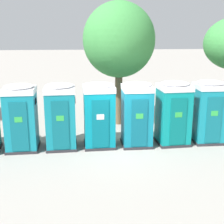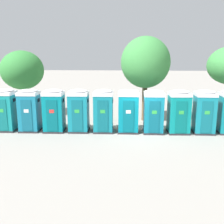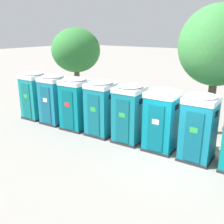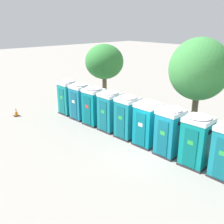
# 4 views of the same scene
# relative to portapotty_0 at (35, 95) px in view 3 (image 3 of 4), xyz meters

# --- Properties ---
(ground_plane) EXTENTS (120.00, 120.00, 0.00)m
(ground_plane) POSITION_rel_portapotty_0_xyz_m (8.11, 0.11, -1.28)
(ground_plane) COLOR gray
(portapotty_0) EXTENTS (1.20, 1.22, 2.54)m
(portapotty_0) POSITION_rel_portapotty_0_xyz_m (0.00, 0.00, 0.00)
(portapotty_0) COLOR #2D2D33
(portapotty_0) RESTS_ON ground
(portapotty_1) EXTENTS (1.23, 1.25, 2.54)m
(portapotty_1) POSITION_rel_portapotty_0_xyz_m (1.48, 0.02, -0.00)
(portapotty_1) COLOR #2D2D33
(portapotty_1) RESTS_ON ground
(portapotty_2) EXTENTS (1.28, 1.27, 2.54)m
(portapotty_2) POSITION_rel_portapotty_0_xyz_m (2.95, 0.04, -0.00)
(portapotty_2) COLOR #2D2D33
(portapotty_2) RESTS_ON ground
(portapotty_3) EXTENTS (1.22, 1.23, 2.54)m
(portapotty_3) POSITION_rel_portapotty_0_xyz_m (4.42, 0.14, -0.00)
(portapotty_3) COLOR #2D2D33
(portapotty_3) RESTS_ON ground
(portapotty_4) EXTENTS (1.21, 1.24, 2.54)m
(portapotty_4) POSITION_rel_portapotty_0_xyz_m (5.90, 0.18, 0.00)
(portapotty_4) COLOR #2D2D33
(portapotty_4) RESTS_ON ground
(portapotty_5) EXTENTS (1.24, 1.23, 2.54)m
(portapotty_5) POSITION_rel_portapotty_0_xyz_m (7.37, 0.23, -0.00)
(portapotty_5) COLOR #2D2D33
(portapotty_5) RESTS_ON ground
(portapotty_6) EXTENTS (1.17, 1.21, 2.54)m
(portapotty_6) POSITION_rel_portapotty_0_xyz_m (8.85, 0.20, 0.00)
(portapotty_6) COLOR #2D2D33
(portapotty_6) RESTS_ON ground
(street_tree_0) EXTENTS (3.13, 3.13, 4.82)m
(street_tree_0) POSITION_rel_portapotty_0_xyz_m (-0.47, 3.94, 2.10)
(street_tree_0) COLOR brown
(street_tree_0) RESTS_ON ground
(street_tree_3) EXTENTS (3.31, 3.31, 5.74)m
(street_tree_3) POSITION_rel_portapotty_0_xyz_m (8.46, 3.12, 2.71)
(street_tree_3) COLOR brown
(street_tree_3) RESTS_ON ground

